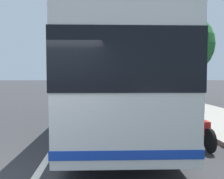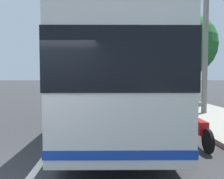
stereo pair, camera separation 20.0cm
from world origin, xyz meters
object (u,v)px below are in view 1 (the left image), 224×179
roadside_tree_mid_block (182,45)px  motorcycle_angled (196,127)px  car_oncoming (101,81)px  utility_pole (204,23)px  car_ahead_same_lane (102,83)px  car_behind_bus (76,86)px  car_side_street (106,85)px  coach_bus (114,77)px

roadside_tree_mid_block → motorcycle_angled: bearing=162.7°
car_oncoming → utility_pole: 47.24m
car_oncoming → roadside_tree_mid_block: roadside_tree_mid_block is taller
car_ahead_same_lane → car_behind_bus: (-11.04, 3.46, -0.02)m
car_oncoming → roadside_tree_mid_block: size_ratio=0.63×
roadside_tree_mid_block → utility_pole: 5.30m
car_behind_bus → car_oncoming: car_oncoming is taller
car_ahead_same_lane → roadside_tree_mid_block: roadside_tree_mid_block is taller
car_side_street → car_oncoming: 24.41m
car_ahead_same_lane → car_side_street: 6.98m
car_behind_bus → car_side_street: size_ratio=0.92×
car_behind_bus → coach_bus: bearing=13.2°
motorcycle_angled → car_side_street: size_ratio=0.48×
car_ahead_same_lane → utility_pole: bearing=-167.8°
car_behind_bus → utility_pole: 20.37m
car_side_street → utility_pole: bearing=-172.5°
car_ahead_same_lane → roadside_tree_mid_block: bearing=-164.1°
motorcycle_angled → car_oncoming: car_oncoming is taller
motorcycle_angled → roadside_tree_mid_block: bearing=-16.5°
car_ahead_same_lane → roadside_tree_mid_block: 25.02m
car_side_street → utility_pole: 23.15m
utility_pole → car_oncoming: bearing=5.3°
car_ahead_same_lane → car_behind_bus: size_ratio=0.99×
motorcycle_angled → roadside_tree_mid_block: (9.89, -3.09, 3.65)m
roadside_tree_mid_block → coach_bus: bearing=143.5°
coach_bus → motorcycle_angled: size_ratio=4.86×
car_behind_bus → car_side_street: car_behind_bus is taller
motorcycle_angled → car_ahead_same_lane: size_ratio=0.53×
car_ahead_same_lane → coach_bus: bearing=-176.3°
motorcycle_angled → utility_pole: bearing=-25.2°
car_behind_bus → car_oncoming: bearing=176.8°
motorcycle_angled → car_oncoming: 51.61m
car_behind_bus → utility_pole: utility_pole is taller
car_oncoming → car_ahead_same_lane: bearing=-177.5°
motorcycle_angled → car_oncoming: bearing=3.1°
car_behind_bus → utility_pole: size_ratio=0.48×
car_side_street → car_oncoming: size_ratio=1.19×
car_oncoming → utility_pole: size_ratio=0.44×
coach_bus → car_behind_bus: coach_bus is taller
motorcycle_angled → utility_pole: (4.67, -2.28, 4.02)m
coach_bus → roadside_tree_mid_block: size_ratio=1.74×
car_ahead_same_lane → utility_pole: (-29.46, -4.36, 3.78)m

